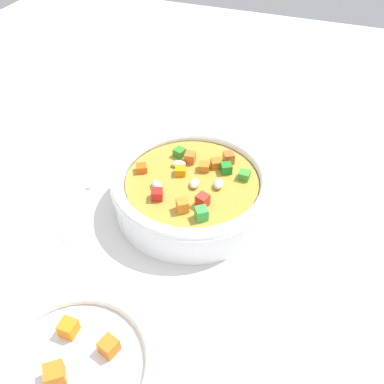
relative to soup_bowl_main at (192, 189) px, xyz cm
name	(u,v)px	position (x,y,z in cm)	size (l,w,h in cm)	color
ground_plane	(192,211)	(0.00, -0.01, -3.75)	(140.00, 140.00, 2.00)	silver
soup_bowl_main	(192,189)	(0.00, 0.00, 0.00)	(19.57, 19.57, 5.66)	white
spoon	(88,186)	(1.76, -14.02, -2.35)	(23.84, 8.49, 0.87)	silver
side_bowl_small	(74,373)	(24.34, -1.52, -0.88)	(14.38, 14.38, 4.30)	white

